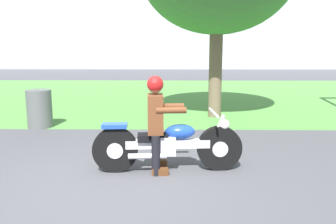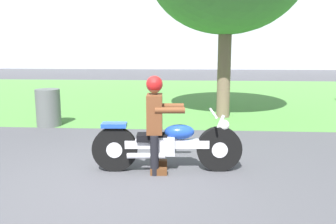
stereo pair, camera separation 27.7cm
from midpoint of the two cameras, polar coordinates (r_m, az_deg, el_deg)
The scene contains 5 objects.
ground at distance 4.62m, azimuth -9.79°, elevation -12.58°, with size 120.00×120.00×0.00m, color #4C4C51.
grass_verge at distance 13.69m, azimuth -2.58°, elevation 2.90°, with size 60.00×12.00×0.01m, color #549342.
motorcycle_lead at distance 5.12m, azimuth -1.52°, elevation -5.37°, with size 2.21×0.66×0.89m.
rider_lead at distance 5.02m, azimuth -3.47°, elevation -0.72°, with size 0.57×0.48×1.41m.
trash_can at distance 8.50m, azimuth -21.26°, elevation 0.50°, with size 0.56×0.56×0.87m, color #595E5B.
Camera 1 is at (0.70, -4.18, 1.79)m, focal length 37.08 mm.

